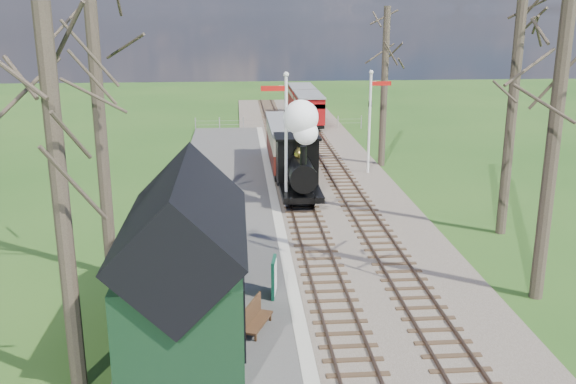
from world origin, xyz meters
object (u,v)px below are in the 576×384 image
at_px(locomotive, 299,156).
at_px(semaphore_far, 371,114).
at_px(station_shed, 186,265).
at_px(coach, 289,143).
at_px(sign_board, 274,277).
at_px(red_carriage_a, 309,109).
at_px(red_carriage_b, 302,100).
at_px(person, 238,297).
at_px(semaphore_near, 285,131).
at_px(bench, 254,317).

bearing_deg(locomotive, semaphore_far, 49.16).
height_order(station_shed, coach, station_shed).
bearing_deg(sign_board, red_carriage_a, 81.65).
relative_size(red_carriage_a, sign_board, 4.02).
height_order(semaphore_far, sign_board, semaphore_far).
relative_size(semaphore_far, red_carriage_b, 1.15).
xyz_separation_m(semaphore_far, locomotive, (-4.39, -5.07, -1.12)).
bearing_deg(person, red_carriage_a, -21.23).
bearing_deg(semaphore_far, coach, 167.19).
distance_m(coach, person, 18.52).
bearing_deg(semaphore_far, red_carriage_b, 95.09).
distance_m(station_shed, sign_board, 3.72).
distance_m(station_shed, person, 2.03).
distance_m(station_shed, semaphore_near, 12.58).
bearing_deg(red_carriage_b, coach, -97.82).
relative_size(locomotive, red_carriage_a, 0.98).
distance_m(locomotive, sign_board, 10.81).
relative_size(semaphore_far, coach, 0.73).
bearing_deg(person, semaphore_far, -34.24).
height_order(locomotive, red_carriage_b, locomotive).
bearing_deg(bench, station_shed, -173.50).
bearing_deg(semaphore_near, red_carriage_a, 80.64).
height_order(red_carriage_b, sign_board, red_carriage_b).
xyz_separation_m(locomotive, bench, (-2.48, -12.72, -1.65)).
relative_size(semaphore_near, semaphore_far, 1.09).
bearing_deg(red_carriage_b, bench, -97.69).
relative_size(station_shed, sign_board, 5.11).
bearing_deg(person, locomotive, -24.77).
distance_m(semaphore_near, person, 11.79).
bearing_deg(semaphore_far, semaphore_near, -130.60).
bearing_deg(semaphore_near, locomotive, 50.72).
distance_m(semaphore_far, bench, 19.27).
relative_size(bench, person, 1.00).
distance_m(semaphore_near, semaphore_far, 7.91).
height_order(station_shed, bench, station_shed).
distance_m(semaphore_far, red_carriage_b, 20.10).
bearing_deg(semaphore_far, bench, -111.10).
bearing_deg(coach, red_carriage_a, 79.05).
distance_m(semaphore_far, locomotive, 6.80).
distance_m(semaphore_near, coach, 7.31).
bearing_deg(bench, person, 130.25).
height_order(semaphore_far, red_carriage_b, semaphore_far).
distance_m(station_shed, red_carriage_a, 33.17).
distance_m(locomotive, coach, 6.10).
relative_size(semaphore_far, person, 3.81).
relative_size(station_shed, red_carriage_a, 1.27).
bearing_deg(person, bench, -151.09).
height_order(semaphore_near, red_carriage_a, semaphore_near).
xyz_separation_m(station_shed, semaphore_near, (3.53, 12.00, 1.35)).
bearing_deg(station_shed, red_carriage_b, 79.70).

